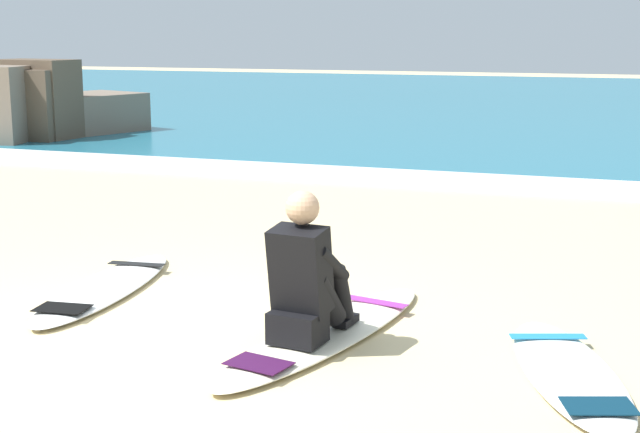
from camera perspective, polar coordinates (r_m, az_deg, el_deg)
The scene contains 8 objects.
ground_plane at distance 5.97m, azimuth -10.24°, elevation -8.03°, with size 80.00×80.00×0.00m, color beige.
sea at distance 25.59m, azimuth 13.49°, elevation 6.85°, with size 80.00×28.00×0.10m, color teal.
breaking_foam at distance 12.16m, azimuth 5.99°, elevation 2.33°, with size 80.00×0.90×0.11m, color white.
surfboard_main at distance 6.04m, azimuth 0.43°, elevation -7.24°, with size 0.99×2.48×0.08m.
surfer_seated at distance 5.74m, azimuth -0.85°, elevation -4.07°, with size 0.41×0.73×0.95m.
surfboard_spare_near at distance 7.27m, azimuth -13.21°, elevation -4.31°, with size 0.78×2.16×0.08m.
surfboard_spare_far at distance 5.58m, azimuth 15.22°, elevation -9.29°, with size 1.11×1.90×0.08m.
rock_outcrop_distant at distance 17.35m, azimuth -17.04°, elevation 6.51°, with size 2.26×3.64×1.48m.
Camera 1 is at (2.87, -4.85, 1.97)m, focal length 51.45 mm.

